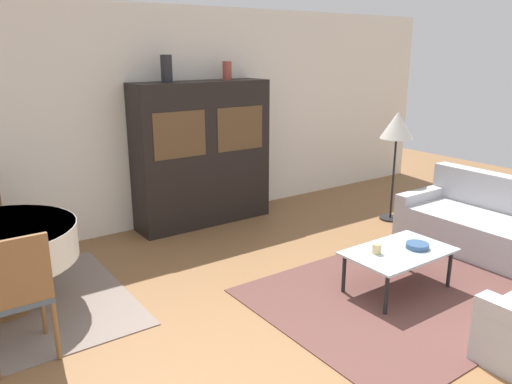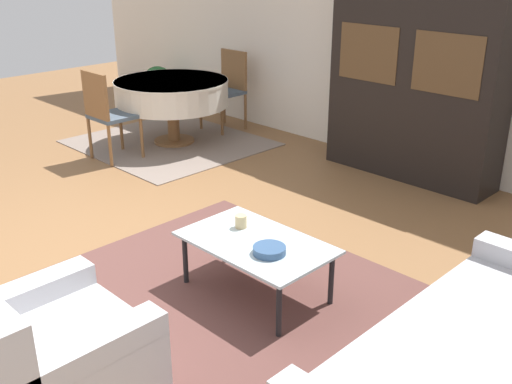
{
  "view_description": "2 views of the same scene",
  "coord_description": "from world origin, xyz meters",
  "px_view_note": "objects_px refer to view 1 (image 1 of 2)",
  "views": [
    {
      "loc": [
        -2.28,
        -2.1,
        2.18
      ],
      "look_at": [
        0.2,
        1.4,
        0.95
      ],
      "focal_mm": 35.0,
      "sensor_mm": 36.0,
      "label": 1
    },
    {
      "loc": [
        3.74,
        -1.88,
        2.2
      ],
      "look_at": [
        1.26,
        0.61,
        0.75
      ],
      "focal_mm": 42.0,
      "sensor_mm": 36.0,
      "label": 2
    }
  ],
  "objects_px": {
    "coffee_table": "(399,254)",
    "vase_short": "(227,71)",
    "display_cabinet": "(202,154)",
    "floor_lamp": "(397,129)",
    "dining_chair_near": "(17,291)",
    "cup": "(377,249)",
    "couch": "(497,229)",
    "vase_tall": "(166,69)",
    "bowl": "(417,246)"
  },
  "relations": [
    {
      "from": "display_cabinet",
      "to": "vase_short",
      "type": "distance_m",
      "value": 1.09
    },
    {
      "from": "vase_short",
      "to": "vase_tall",
      "type": "bearing_deg",
      "value": 180.0
    },
    {
      "from": "couch",
      "to": "floor_lamp",
      "type": "height_order",
      "value": "floor_lamp"
    },
    {
      "from": "display_cabinet",
      "to": "cup",
      "type": "bearing_deg",
      "value": -83.78
    },
    {
      "from": "display_cabinet",
      "to": "bowl",
      "type": "bearing_deg",
      "value": -76.09
    },
    {
      "from": "couch",
      "to": "bowl",
      "type": "distance_m",
      "value": 1.45
    },
    {
      "from": "floor_lamp",
      "to": "cup",
      "type": "bearing_deg",
      "value": -143.61
    },
    {
      "from": "display_cabinet",
      "to": "dining_chair_near",
      "type": "xyz_separation_m",
      "value": [
        -2.57,
        -1.92,
        -0.34
      ]
    },
    {
      "from": "coffee_table",
      "to": "floor_lamp",
      "type": "height_order",
      "value": "floor_lamp"
    },
    {
      "from": "bowl",
      "to": "display_cabinet",
      "type": "bearing_deg",
      "value": 103.91
    },
    {
      "from": "couch",
      "to": "cup",
      "type": "height_order",
      "value": "couch"
    },
    {
      "from": "coffee_table",
      "to": "display_cabinet",
      "type": "distance_m",
      "value": 2.83
    },
    {
      "from": "coffee_table",
      "to": "vase_short",
      "type": "relative_size",
      "value": 4.44
    },
    {
      "from": "dining_chair_near",
      "to": "cup",
      "type": "distance_m",
      "value": 2.95
    },
    {
      "from": "coffee_table",
      "to": "vase_tall",
      "type": "relative_size",
      "value": 3.23
    },
    {
      "from": "couch",
      "to": "vase_tall",
      "type": "xyz_separation_m",
      "value": [
        -2.57,
        2.77,
        1.69
      ]
    },
    {
      "from": "display_cabinet",
      "to": "dining_chair_near",
      "type": "height_order",
      "value": "display_cabinet"
    },
    {
      "from": "couch",
      "to": "vase_short",
      "type": "bearing_deg",
      "value": 32.26
    },
    {
      "from": "coffee_table",
      "to": "bowl",
      "type": "height_order",
      "value": "bowl"
    },
    {
      "from": "vase_short",
      "to": "coffee_table",
      "type": "bearing_deg",
      "value": -87.41
    },
    {
      "from": "coffee_table",
      "to": "floor_lamp",
      "type": "distance_m",
      "value": 2.26
    },
    {
      "from": "couch",
      "to": "coffee_table",
      "type": "bearing_deg",
      "value": 88.74
    },
    {
      "from": "floor_lamp",
      "to": "bowl",
      "type": "xyz_separation_m",
      "value": [
        -1.39,
        -1.45,
        -0.79
      ]
    },
    {
      "from": "couch",
      "to": "vase_short",
      "type": "xyz_separation_m",
      "value": [
        -1.75,
        2.77,
        1.64
      ]
    },
    {
      "from": "display_cabinet",
      "to": "vase_tall",
      "type": "relative_size",
      "value": 5.81
    },
    {
      "from": "dining_chair_near",
      "to": "couch",
      "type": "bearing_deg",
      "value": -10.22
    },
    {
      "from": "couch",
      "to": "floor_lamp",
      "type": "distance_m",
      "value": 1.71
    },
    {
      "from": "cup",
      "to": "bowl",
      "type": "height_order",
      "value": "cup"
    },
    {
      "from": "display_cabinet",
      "to": "floor_lamp",
      "type": "xyz_separation_m",
      "value": [
        2.08,
        -1.34,
        0.3
      ]
    },
    {
      "from": "coffee_table",
      "to": "vase_short",
      "type": "distance_m",
      "value": 3.15
    },
    {
      "from": "cup",
      "to": "bowl",
      "type": "distance_m",
      "value": 0.43
    },
    {
      "from": "vase_tall",
      "to": "display_cabinet",
      "type": "bearing_deg",
      "value": -0.12
    },
    {
      "from": "display_cabinet",
      "to": "bowl",
      "type": "xyz_separation_m",
      "value": [
        0.69,
        -2.79,
        -0.48
      ]
    },
    {
      "from": "dining_chair_near",
      "to": "floor_lamp",
      "type": "distance_m",
      "value": 4.73
    },
    {
      "from": "display_cabinet",
      "to": "cup",
      "type": "xyz_separation_m",
      "value": [
        0.29,
        -2.66,
        -0.46
      ]
    },
    {
      "from": "display_cabinet",
      "to": "cup",
      "type": "height_order",
      "value": "display_cabinet"
    },
    {
      "from": "coffee_table",
      "to": "bowl",
      "type": "xyz_separation_m",
      "value": [
        0.18,
        -0.06,
        0.06
      ]
    },
    {
      "from": "floor_lamp",
      "to": "bowl",
      "type": "height_order",
      "value": "floor_lamp"
    },
    {
      "from": "dining_chair_near",
      "to": "vase_short",
      "type": "height_order",
      "value": "vase_short"
    },
    {
      "from": "dining_chair_near",
      "to": "floor_lamp",
      "type": "height_order",
      "value": "floor_lamp"
    },
    {
      "from": "dining_chair_near",
      "to": "vase_tall",
      "type": "distance_m",
      "value": 3.19
    },
    {
      "from": "cup",
      "to": "vase_tall",
      "type": "relative_size",
      "value": 0.29
    },
    {
      "from": "coffee_table",
      "to": "display_cabinet",
      "type": "bearing_deg",
      "value": 100.59
    },
    {
      "from": "couch",
      "to": "bowl",
      "type": "xyz_separation_m",
      "value": [
        -1.44,
        -0.03,
        0.14
      ]
    },
    {
      "from": "bowl",
      "to": "dining_chair_near",
      "type": "bearing_deg",
      "value": 164.99
    },
    {
      "from": "dining_chair_near",
      "to": "cup",
      "type": "xyz_separation_m",
      "value": [
        2.86,
        -0.74,
        -0.12
      ]
    },
    {
      "from": "dining_chair_near",
      "to": "vase_tall",
      "type": "height_order",
      "value": "vase_tall"
    },
    {
      "from": "dining_chair_near",
      "to": "vase_short",
      "type": "distance_m",
      "value": 3.78
    },
    {
      "from": "couch",
      "to": "vase_short",
      "type": "relative_size",
      "value": 8.88
    },
    {
      "from": "coffee_table",
      "to": "floor_lamp",
      "type": "relative_size",
      "value": 0.7
    }
  ]
}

